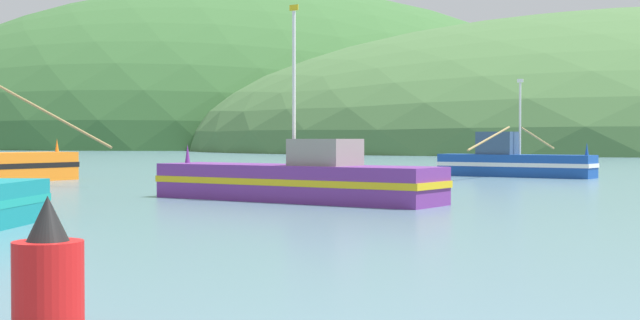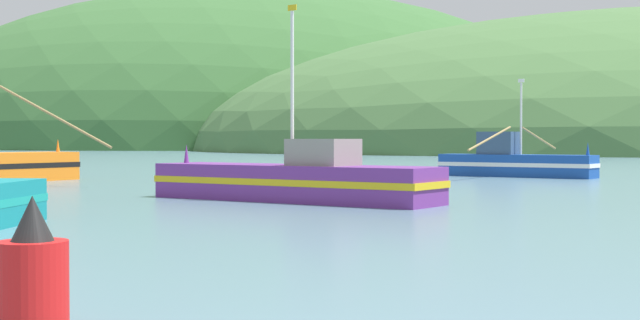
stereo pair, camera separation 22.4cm
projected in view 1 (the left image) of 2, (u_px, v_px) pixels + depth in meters
hill_mid_left at (595, 147)px, 240.27m from camera, size 102.68×82.14×72.74m
hill_mid_right at (243, 147)px, 239.71m from camera, size 188.90×151.12×82.88m
fishing_boat_purple at (295, 180)px, 30.85m from camera, size 10.43×8.15×6.81m
fishing_boat_blue at (511, 162)px, 50.98m from camera, size 8.51×10.30×5.59m
channel_buoy at (46, 277)px, 9.73m from camera, size 0.78×0.78×1.53m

